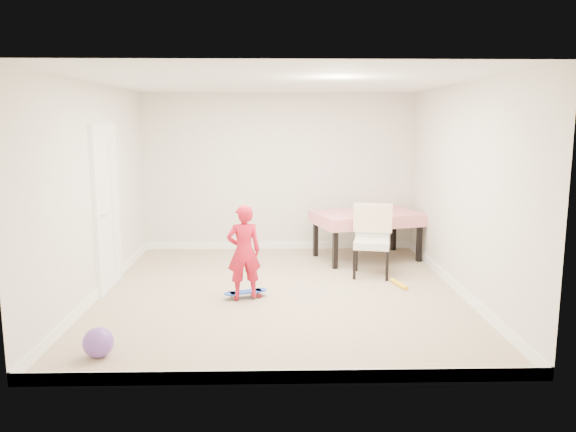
{
  "coord_description": "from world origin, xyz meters",
  "views": [
    {
      "loc": [
        -0.07,
        -6.83,
        2.14
      ],
      "look_at": [
        0.1,
        0.2,
        0.95
      ],
      "focal_mm": 35.0,
      "sensor_mm": 36.0,
      "label": 1
    }
  ],
  "objects_px": {
    "dining_chair": "(372,241)",
    "balloon": "(98,343)",
    "dining_table": "(366,236)",
    "skateboard": "(246,294)",
    "child": "(244,254)"
  },
  "relations": [
    {
      "from": "dining_table",
      "to": "child",
      "type": "distance_m",
      "value": 2.72
    },
    {
      "from": "dining_table",
      "to": "skateboard",
      "type": "xyz_separation_m",
      "value": [
        -1.8,
        -1.94,
        -0.33
      ]
    },
    {
      "from": "dining_chair",
      "to": "skateboard",
      "type": "relative_size",
      "value": 1.83
    },
    {
      "from": "dining_table",
      "to": "balloon",
      "type": "relative_size",
      "value": 5.67
    },
    {
      "from": "skateboard",
      "to": "child",
      "type": "distance_m",
      "value": 0.53
    },
    {
      "from": "dining_table",
      "to": "balloon",
      "type": "height_order",
      "value": "dining_table"
    },
    {
      "from": "skateboard",
      "to": "child",
      "type": "xyz_separation_m",
      "value": [
        -0.01,
        -0.08,
        0.53
      ]
    },
    {
      "from": "dining_chair",
      "to": "child",
      "type": "height_order",
      "value": "child"
    },
    {
      "from": "dining_chair",
      "to": "balloon",
      "type": "xyz_separation_m",
      "value": [
        -2.97,
        -2.69,
        -0.36
      ]
    },
    {
      "from": "dining_chair",
      "to": "skateboard",
      "type": "height_order",
      "value": "dining_chair"
    },
    {
      "from": "skateboard",
      "to": "child",
      "type": "bearing_deg",
      "value": -118.52
    },
    {
      "from": "child",
      "to": "balloon",
      "type": "distance_m",
      "value": 2.11
    },
    {
      "from": "dining_chair",
      "to": "skateboard",
      "type": "xyz_separation_m",
      "value": [
        -1.71,
        -0.95,
        -0.46
      ]
    },
    {
      "from": "dining_chair",
      "to": "balloon",
      "type": "relative_size",
      "value": 3.54
    },
    {
      "from": "dining_table",
      "to": "dining_chair",
      "type": "height_order",
      "value": "dining_chair"
    }
  ]
}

